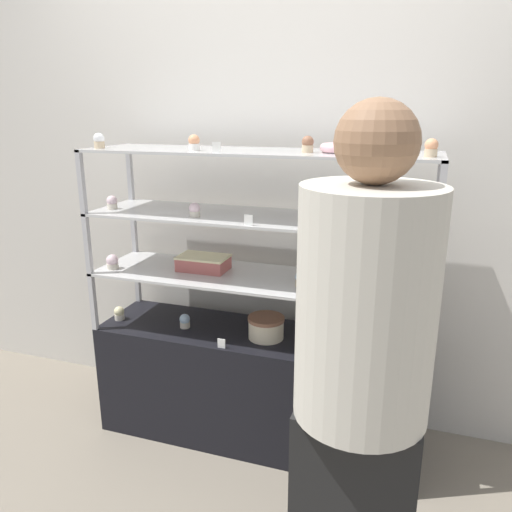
% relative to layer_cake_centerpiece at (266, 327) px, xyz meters
% --- Properties ---
extents(ground_plane, '(20.00, 20.00, 0.00)m').
position_rel_layer_cake_centerpiece_xyz_m(ground_plane, '(-0.06, 0.03, -0.62)').
color(ground_plane, gray).
extents(back_wall, '(8.00, 0.05, 2.60)m').
position_rel_layer_cake_centerpiece_xyz_m(back_wall, '(-0.06, 0.38, 0.68)').
color(back_wall, silver).
rests_on(back_wall, ground_plane).
extents(display_base, '(1.54, 0.42, 0.56)m').
position_rel_layer_cake_centerpiece_xyz_m(display_base, '(-0.06, 0.03, -0.33)').
color(display_base, black).
rests_on(display_base, ground_plane).
extents(display_riser_lower, '(1.54, 0.42, 0.29)m').
position_rel_layer_cake_centerpiece_xyz_m(display_riser_lower, '(-0.06, 0.03, 0.22)').
color(display_riser_lower, '#B7B7BC').
rests_on(display_riser_lower, display_base).
extents(display_riser_middle, '(1.54, 0.42, 0.29)m').
position_rel_layer_cake_centerpiece_xyz_m(display_riser_middle, '(-0.06, 0.03, 0.50)').
color(display_riser_middle, '#B7B7BC').
rests_on(display_riser_middle, display_riser_lower).
extents(display_riser_upper, '(1.54, 0.42, 0.29)m').
position_rel_layer_cake_centerpiece_xyz_m(display_riser_upper, '(-0.06, 0.03, 0.79)').
color(display_riser_upper, '#B7B7BC').
rests_on(display_riser_upper, display_riser_middle).
extents(layer_cake_centerpiece, '(0.17, 0.17, 0.10)m').
position_rel_layer_cake_centerpiece_xyz_m(layer_cake_centerpiece, '(0.00, 0.00, 0.00)').
color(layer_cake_centerpiece, beige).
rests_on(layer_cake_centerpiece, display_base).
extents(sheet_cake_frosted, '(0.24, 0.15, 0.07)m').
position_rel_layer_cake_centerpiece_xyz_m(sheet_cake_frosted, '(-0.33, 0.05, 0.27)').
color(sheet_cake_frosted, '#C66660').
rests_on(sheet_cake_frosted, display_riser_lower).
extents(cupcake_0, '(0.05, 0.05, 0.07)m').
position_rel_layer_cake_centerpiece_xyz_m(cupcake_0, '(-0.77, -0.03, -0.02)').
color(cupcake_0, beige).
rests_on(cupcake_0, display_base).
extents(cupcake_1, '(0.05, 0.05, 0.07)m').
position_rel_layer_cake_centerpiece_xyz_m(cupcake_1, '(-0.41, -0.02, -0.02)').
color(cupcake_1, beige).
rests_on(cupcake_1, display_base).
extents(cupcake_2, '(0.05, 0.05, 0.07)m').
position_rel_layer_cake_centerpiece_xyz_m(cupcake_2, '(0.31, -0.08, -0.02)').
color(cupcake_2, white).
rests_on(cupcake_2, display_base).
extents(cupcake_3, '(0.05, 0.05, 0.07)m').
position_rel_layer_cake_centerpiece_xyz_m(cupcake_3, '(0.65, -0.01, -0.02)').
color(cupcake_3, beige).
rests_on(cupcake_3, display_base).
extents(price_tag_0, '(0.04, 0.00, 0.04)m').
position_rel_layer_cake_centerpiece_xyz_m(price_tag_0, '(-0.16, -0.16, -0.03)').
color(price_tag_0, white).
rests_on(price_tag_0, display_base).
extents(cupcake_4, '(0.06, 0.06, 0.07)m').
position_rel_layer_cake_centerpiece_xyz_m(cupcake_4, '(-0.76, -0.08, 0.27)').
color(cupcake_4, beige).
rests_on(cupcake_4, display_riser_lower).
extents(cupcake_5, '(0.06, 0.06, 0.07)m').
position_rel_layer_cake_centerpiece_xyz_m(cupcake_5, '(0.17, -0.03, 0.27)').
color(cupcake_5, '#CCB28C').
rests_on(cupcake_5, display_riser_lower).
extents(cupcake_6, '(0.06, 0.06, 0.07)m').
position_rel_layer_cake_centerpiece_xyz_m(cupcake_6, '(0.65, -0.01, 0.27)').
color(cupcake_6, '#CCB28C').
rests_on(cupcake_6, display_riser_lower).
extents(price_tag_1, '(0.04, 0.00, 0.04)m').
position_rel_layer_cake_centerpiece_xyz_m(price_tag_1, '(0.44, -0.16, 0.26)').
color(price_tag_1, white).
rests_on(price_tag_1, display_riser_lower).
extents(cupcake_7, '(0.05, 0.05, 0.06)m').
position_rel_layer_cake_centerpiece_xyz_m(cupcake_7, '(-0.76, -0.04, 0.55)').
color(cupcake_7, beige).
rests_on(cupcake_7, display_riser_middle).
extents(cupcake_8, '(0.05, 0.05, 0.06)m').
position_rel_layer_cake_centerpiece_xyz_m(cupcake_8, '(-0.31, -0.08, 0.55)').
color(cupcake_8, beige).
rests_on(cupcake_8, display_riser_middle).
extents(cupcake_9, '(0.05, 0.05, 0.06)m').
position_rel_layer_cake_centerpiece_xyz_m(cupcake_9, '(0.18, -0.01, 0.55)').
color(cupcake_9, '#CCB28C').
rests_on(cupcake_9, display_riser_middle).
extents(cupcake_10, '(0.05, 0.05, 0.06)m').
position_rel_layer_cake_centerpiece_xyz_m(cupcake_10, '(0.67, -0.08, 0.55)').
color(cupcake_10, '#CCB28C').
rests_on(cupcake_10, display_riser_middle).
extents(price_tag_2, '(0.04, 0.00, 0.04)m').
position_rel_layer_cake_centerpiece_xyz_m(price_tag_2, '(-0.03, -0.16, 0.54)').
color(price_tag_2, white).
rests_on(price_tag_2, display_riser_middle).
extents(cupcake_11, '(0.05, 0.05, 0.07)m').
position_rel_layer_cake_centerpiece_xyz_m(cupcake_11, '(-0.77, -0.08, 0.84)').
color(cupcake_11, '#CCB28C').
rests_on(cupcake_11, display_riser_upper).
extents(cupcake_12, '(0.05, 0.05, 0.07)m').
position_rel_layer_cake_centerpiece_xyz_m(cupcake_12, '(-0.30, -0.07, 0.84)').
color(cupcake_12, white).
rests_on(cupcake_12, display_riser_upper).
extents(cupcake_13, '(0.05, 0.05, 0.07)m').
position_rel_layer_cake_centerpiece_xyz_m(cupcake_13, '(0.18, -0.02, 0.84)').
color(cupcake_13, '#CCB28C').
rests_on(cupcake_13, display_riser_upper).
extents(cupcake_14, '(0.05, 0.05, 0.07)m').
position_rel_layer_cake_centerpiece_xyz_m(cupcake_14, '(0.65, -0.07, 0.84)').
color(cupcake_14, '#CCB28C').
rests_on(cupcake_14, display_riser_upper).
extents(price_tag_3, '(0.04, 0.00, 0.04)m').
position_rel_layer_cake_centerpiece_xyz_m(price_tag_3, '(-0.16, -0.16, 0.83)').
color(price_tag_3, white).
rests_on(price_tag_3, display_riser_upper).
extents(donut_glazed, '(0.14, 0.14, 0.04)m').
position_rel_layer_cake_centerpiece_xyz_m(donut_glazed, '(0.29, 0.02, 0.83)').
color(donut_glazed, '#EFB2BC').
rests_on(donut_glazed, display_riser_upper).
extents(customer_figure, '(0.38, 0.38, 1.62)m').
position_rel_layer_cake_centerpiece_xyz_m(customer_figure, '(0.52, -0.76, 0.25)').
color(customer_figure, black).
rests_on(customer_figure, ground_plane).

